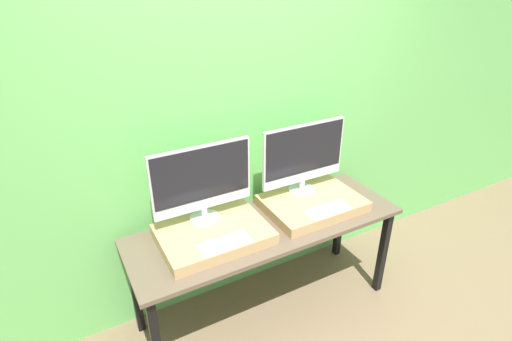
% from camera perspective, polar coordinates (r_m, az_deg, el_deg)
% --- Properties ---
extents(ground_plane, '(12.00, 12.00, 0.00)m').
position_cam_1_polar(ground_plane, '(3.04, 4.64, -22.64)').
color(ground_plane, '#756047').
extents(wall_back, '(8.00, 0.04, 2.60)m').
position_cam_1_polar(wall_back, '(2.77, -2.31, 5.54)').
color(wall_back, '#66B75B').
rests_on(wall_back, ground_plane).
extents(workbench, '(1.88, 0.63, 0.77)m').
position_cam_1_polar(workbench, '(2.76, 1.57, -8.98)').
color(workbench, brown).
rests_on(workbench, ground_plane).
extents(wooden_riser_left, '(0.68, 0.49, 0.08)m').
position_cam_1_polar(wooden_riser_left, '(2.57, -6.10, -9.03)').
color(wooden_riser_left, tan).
rests_on(wooden_riser_left, workbench).
extents(monitor_left, '(0.66, 0.19, 0.52)m').
position_cam_1_polar(monitor_left, '(2.51, -7.69, -1.48)').
color(monitor_left, silver).
rests_on(monitor_left, wooden_riser_left).
extents(keyboard_left, '(0.32, 0.12, 0.01)m').
position_cam_1_polar(keyboard_left, '(2.42, -4.50, -10.33)').
color(keyboard_left, silver).
rests_on(keyboard_left, wooden_riser_left).
extents(wooden_riser_right, '(0.68, 0.49, 0.08)m').
position_cam_1_polar(wooden_riser_right, '(2.89, 8.04, -4.66)').
color(wooden_riser_right, tan).
rests_on(wooden_riser_right, workbench).
extents(monitor_right, '(0.66, 0.19, 0.52)m').
position_cam_1_polar(monitor_right, '(2.84, 6.83, 2.10)').
color(monitor_right, silver).
rests_on(monitor_right, wooden_riser_right).
extents(keyboard_right, '(0.32, 0.12, 0.01)m').
position_cam_1_polar(keyboard_right, '(2.75, 10.22, -5.51)').
color(keyboard_right, silver).
rests_on(keyboard_right, wooden_riser_right).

